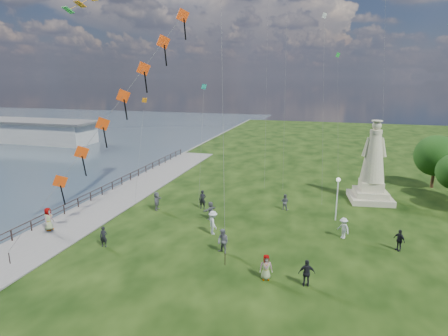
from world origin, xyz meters
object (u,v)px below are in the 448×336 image
(person_9, at_px, (399,240))
(person_4, at_px, (266,267))
(person_10, at_px, (49,220))
(person_0, at_px, (104,237))
(person_1, at_px, (223,241))
(statue, at_px, (372,171))
(person_7, at_px, (285,202))
(person_8, at_px, (343,228))
(pier_pavilion, at_px, (27,131))
(lamppost, at_px, (338,190))
(person_3, at_px, (307,273))
(person_11, at_px, (211,210))
(person_2, at_px, (213,223))
(person_5, at_px, (157,201))
(person_6, at_px, (203,199))

(person_9, bearing_deg, person_4, -92.56)
(person_9, height_order, person_10, person_10)
(person_0, bearing_deg, person_1, 1.20)
(statue, distance_m, person_1, 19.27)
(person_1, bearing_deg, person_7, 100.23)
(statue, relative_size, person_1, 4.47)
(person_1, xyz_separation_m, person_8, (8.38, 5.12, -0.08))
(pier_pavilion, relative_size, person_10, 15.57)
(lamppost, height_order, person_4, lamppost)
(person_3, relative_size, person_8, 1.02)
(statue, xyz_separation_m, person_4, (-7.68, -18.16, -2.29))
(person_8, distance_m, person_11, 11.35)
(lamppost, bearing_deg, person_2, -148.58)
(person_2, relative_size, person_10, 1.01)
(person_1, height_order, person_3, person_1)
(statue, relative_size, person_0, 5.24)
(person_2, relative_size, person_8, 1.15)
(person_2, distance_m, person_5, 7.94)
(person_8, bearing_deg, person_11, -139.87)
(person_5, height_order, person_7, person_5)
(person_5, bearing_deg, person_4, -139.26)
(person_0, distance_m, person_4, 12.53)
(person_1, relative_size, person_8, 1.09)
(statue, bearing_deg, person_6, -163.69)
(pier_pavilion, bearing_deg, person_11, -32.53)
(pier_pavilion, relative_size, person_11, 18.46)
(person_0, distance_m, person_11, 9.60)
(lamppost, distance_m, person_7, 5.34)
(person_5, relative_size, person_10, 0.91)
(person_3, xyz_separation_m, person_11, (-9.01, 8.90, -0.05))
(person_3, relative_size, person_10, 0.89)
(lamppost, xyz_separation_m, person_7, (-4.70, 1.49, -2.05))
(person_5, bearing_deg, statue, -77.68)
(person_8, relative_size, person_11, 1.04)
(person_5, bearing_deg, person_2, -130.47)
(pier_pavilion, bearing_deg, person_9, -27.48)
(person_1, distance_m, person_3, 6.69)
(person_0, height_order, person_8, person_8)
(person_2, bearing_deg, person_11, -14.04)
(person_1, height_order, person_8, person_1)
(statue, xyz_separation_m, lamppost, (-3.41, -6.56, -0.30))
(person_10, bearing_deg, person_4, -103.95)
(person_1, bearing_deg, person_2, 146.07)
(statue, distance_m, person_11, 17.14)
(statue, bearing_deg, person_2, -143.68)
(person_6, xyz_separation_m, person_8, (12.90, -3.45, -0.06))
(person_3, bearing_deg, person_5, -46.24)
(person_11, bearing_deg, lamppost, 130.39)
(person_0, height_order, person_1, person_1)
(person_1, distance_m, person_5, 11.12)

